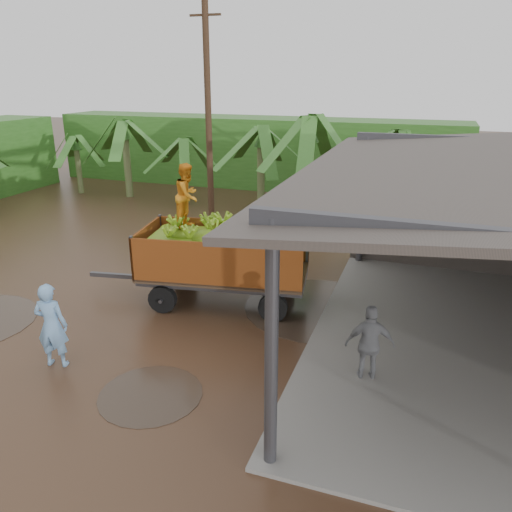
# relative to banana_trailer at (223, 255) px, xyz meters

# --- Properties ---
(ground) EXTENTS (100.00, 100.00, 0.00)m
(ground) POSITION_rel_banana_trailer_xyz_m (-2.32, -1.57, -1.32)
(ground) COLOR black
(ground) RESTS_ON ground
(hedge_north) EXTENTS (22.00, 3.00, 3.60)m
(hedge_north) POSITION_rel_banana_trailer_xyz_m (-4.32, 14.43, 0.48)
(hedge_north) COLOR #2D661E
(hedge_north) RESTS_ON ground
(banana_trailer) EXTENTS (6.05, 2.73, 3.64)m
(banana_trailer) POSITION_rel_banana_trailer_xyz_m (0.00, 0.00, 0.00)
(banana_trailer) COLOR #9B4A16
(banana_trailer) RESTS_ON ground
(man_blue) EXTENTS (0.75, 0.58, 1.84)m
(man_blue) POSITION_rel_banana_trailer_xyz_m (-2.11, -4.04, -0.40)
(man_blue) COLOR #6F9DCB
(man_blue) RESTS_ON ground
(man_grey) EXTENTS (1.02, 0.62, 1.62)m
(man_grey) POSITION_rel_banana_trailer_xyz_m (4.11, -2.47, -0.51)
(man_grey) COLOR gray
(man_grey) RESTS_ON ground
(utility_pole) EXTENTS (1.20, 0.24, 8.33)m
(utility_pole) POSITION_rel_banana_trailer_xyz_m (-3.29, 6.57, 2.90)
(utility_pole) COLOR #47301E
(utility_pole) RESTS_ON ground
(banana_plants) EXTENTS (24.40, 20.93, 4.29)m
(banana_plants) POSITION_rel_banana_trailer_xyz_m (-6.78, 5.05, 0.53)
(banana_plants) COLOR #2D661E
(banana_plants) RESTS_ON ground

